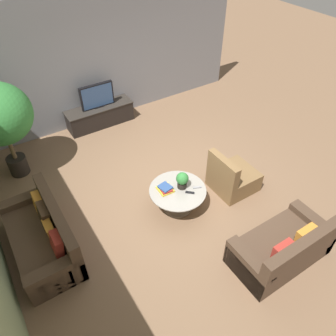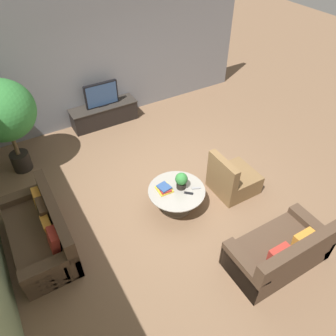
{
  "view_description": "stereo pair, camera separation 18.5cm",
  "coord_description": "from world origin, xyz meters",
  "px_view_note": "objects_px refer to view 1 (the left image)",
  "views": [
    {
      "loc": [
        -2.59,
        -3.78,
        4.62
      ],
      "look_at": [
        -0.11,
        0.1,
        0.55
      ],
      "focal_mm": 35.0,
      "sensor_mm": 36.0,
      "label": 1
    },
    {
      "loc": [
        -2.44,
        -3.88,
        4.62
      ],
      "look_at": [
        -0.11,
        0.1,
        0.55
      ],
      "focal_mm": 35.0,
      "sensor_mm": 36.0,
      "label": 2
    }
  ],
  "objects_px": {
    "television": "(97,96)",
    "couch_by_wall": "(43,237)",
    "armchair_wicker": "(232,178)",
    "coffee_table": "(178,195)",
    "couch_near_entry": "(283,248)",
    "potted_plant_tabletop": "(182,180)",
    "media_console": "(100,115)"
  },
  "relations": [
    {
      "from": "couch_near_entry",
      "to": "armchair_wicker",
      "type": "bearing_deg",
      "value": -103.72
    },
    {
      "from": "couch_near_entry",
      "to": "potted_plant_tabletop",
      "type": "relative_size",
      "value": 4.89
    },
    {
      "from": "television",
      "to": "armchair_wicker",
      "type": "distance_m",
      "value": 3.73
    },
    {
      "from": "media_console",
      "to": "armchair_wicker",
      "type": "height_order",
      "value": "armchair_wicker"
    },
    {
      "from": "television",
      "to": "potted_plant_tabletop",
      "type": "xyz_separation_m",
      "value": [
        0.17,
        -3.31,
        -0.16
      ]
    },
    {
      "from": "coffee_table",
      "to": "armchair_wicker",
      "type": "height_order",
      "value": "armchair_wicker"
    },
    {
      "from": "television",
      "to": "coffee_table",
      "type": "bearing_deg",
      "value": -88.86
    },
    {
      "from": "armchair_wicker",
      "to": "potted_plant_tabletop",
      "type": "xyz_separation_m",
      "value": [
        -1.07,
        0.17,
        0.35
      ]
    },
    {
      "from": "coffee_table",
      "to": "potted_plant_tabletop",
      "type": "distance_m",
      "value": 0.33
    },
    {
      "from": "television",
      "to": "couch_by_wall",
      "type": "xyz_separation_m",
      "value": [
        -2.27,
        -2.93,
        -0.5
      ]
    },
    {
      "from": "media_console",
      "to": "armchair_wicker",
      "type": "distance_m",
      "value": 3.7
    },
    {
      "from": "couch_near_entry",
      "to": "armchair_wicker",
      "type": "distance_m",
      "value": 1.72
    },
    {
      "from": "couch_by_wall",
      "to": "coffee_table",
      "type": "bearing_deg",
      "value": 80.12
    },
    {
      "from": "potted_plant_tabletop",
      "to": "coffee_table",
      "type": "bearing_deg",
      "value": -170.27
    },
    {
      "from": "coffee_table",
      "to": "television",
      "type": "bearing_deg",
      "value": 91.14
    },
    {
      "from": "couch_near_entry",
      "to": "potted_plant_tabletop",
      "type": "bearing_deg",
      "value": -70.27
    },
    {
      "from": "media_console",
      "to": "coffee_table",
      "type": "distance_m",
      "value": 3.34
    },
    {
      "from": "television",
      "to": "armchair_wicker",
      "type": "height_order",
      "value": "television"
    },
    {
      "from": "couch_near_entry",
      "to": "television",
      "type": "bearing_deg",
      "value": -80.84
    },
    {
      "from": "television",
      "to": "potted_plant_tabletop",
      "type": "bearing_deg",
      "value": -87.04
    },
    {
      "from": "media_console",
      "to": "coffee_table",
      "type": "height_order",
      "value": "media_console"
    },
    {
      "from": "couch_by_wall",
      "to": "armchair_wicker",
      "type": "bearing_deg",
      "value": 80.96
    },
    {
      "from": "television",
      "to": "potted_plant_tabletop",
      "type": "relative_size",
      "value": 2.51
    },
    {
      "from": "coffee_table",
      "to": "couch_near_entry",
      "type": "height_order",
      "value": "couch_near_entry"
    },
    {
      "from": "couch_near_entry",
      "to": "coffee_table",
      "type": "bearing_deg",
      "value": -67.23
    },
    {
      "from": "couch_near_entry",
      "to": "media_console",
      "type": "bearing_deg",
      "value": -80.84
    },
    {
      "from": "couch_by_wall",
      "to": "armchair_wicker",
      "type": "relative_size",
      "value": 2.11
    },
    {
      "from": "media_console",
      "to": "couch_near_entry",
      "type": "relative_size",
      "value": 1.04
    },
    {
      "from": "potted_plant_tabletop",
      "to": "media_console",
      "type": "bearing_deg",
      "value": 92.96
    },
    {
      "from": "television",
      "to": "coffee_table",
      "type": "relative_size",
      "value": 0.79
    },
    {
      "from": "couch_near_entry",
      "to": "armchair_wicker",
      "type": "relative_size",
      "value": 1.84
    },
    {
      "from": "armchair_wicker",
      "to": "television",
      "type": "bearing_deg",
      "value": 19.58
    }
  ]
}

